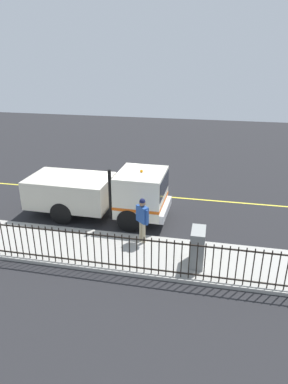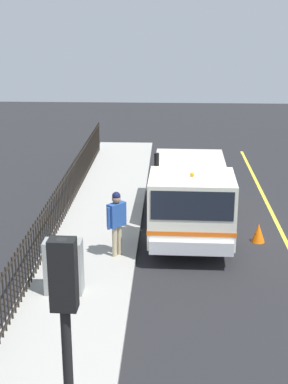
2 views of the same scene
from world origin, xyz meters
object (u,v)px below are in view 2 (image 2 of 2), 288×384
utility_cabinet (64,267)px  work_truck (190,194)px  traffic_light_near (66,330)px  traffic_cone (258,233)px  worker_standing (117,217)px

utility_cabinet → work_truck: bearing=-126.4°
traffic_light_near → traffic_cone: size_ratio=7.06×
work_truck → worker_standing: work_truck is taller
worker_standing → traffic_light_near: 8.32m
traffic_cone → worker_standing: bearing=19.4°
work_truck → traffic_cone: work_truck is taller
worker_standing → traffic_cone: worker_standing is taller
work_truck → utility_cabinet: bearing=54.7°
traffic_light_near → traffic_cone: (-3.74, -9.53, -2.61)m
work_truck → traffic_light_near: bearing=81.0°
worker_standing → traffic_cone: (-3.94, -1.39, -0.94)m
traffic_light_near → utility_cabinet: traffic_light_near is taller
worker_standing → utility_cabinet: worker_standing is taller
work_truck → traffic_light_near: (1.78, 10.14, 1.65)m
worker_standing → traffic_light_near: bearing=-137.1°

